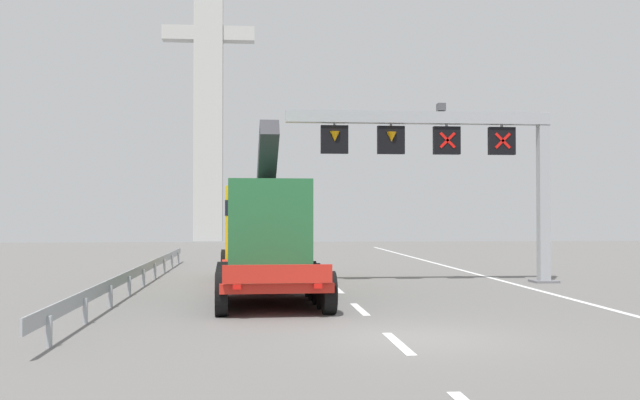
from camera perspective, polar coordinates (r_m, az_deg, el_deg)
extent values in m
plane|color=slate|center=(15.80, 7.12, -10.31)|extent=(112.00, 112.00, 0.00)
cube|color=silver|center=(15.11, 5.92, -10.71)|extent=(0.20, 2.60, 0.01)
cube|color=silver|center=(20.37, 3.01, -8.23)|extent=(0.20, 2.60, 0.01)
cube|color=silver|center=(25.68, 1.32, -6.76)|extent=(0.20, 2.60, 0.01)
cube|color=silver|center=(31.02, 0.21, -5.80)|extent=(0.20, 2.60, 0.01)
cube|color=silver|center=(36.37, -0.57, -5.11)|extent=(0.20, 2.60, 0.01)
cube|color=silver|center=(41.73, -1.15, -4.61)|extent=(0.20, 2.60, 0.01)
cube|color=silver|center=(47.10, -1.59, -4.21)|extent=(0.20, 2.60, 0.01)
cube|color=silver|center=(52.47, -1.95, -3.90)|extent=(0.20, 2.60, 0.01)
cube|color=silver|center=(28.96, 14.17, -6.10)|extent=(0.20, 63.00, 0.01)
cube|color=#9EA0A5|center=(29.53, 16.51, 0.20)|extent=(0.40, 0.40, 6.38)
cube|color=slate|center=(29.62, 16.54, -5.90)|extent=(0.90, 0.90, 0.08)
cube|color=#9EA0A5|center=(28.36, 7.47, 6.17)|extent=(9.89, 0.44, 0.44)
cube|color=#4C4C51|center=(28.60, 9.12, 6.92)|extent=(0.28, 0.40, 0.28)
cube|color=black|center=(29.10, 13.55, 4.35)|extent=(1.00, 0.24, 1.03)
cube|color=#9EA0A5|center=(29.16, 13.54, 5.46)|extent=(0.08, 0.08, 0.16)
cube|color=red|center=(28.98, 13.63, 4.37)|extent=(0.61, 0.02, 0.61)
cube|color=red|center=(28.98, 13.63, 4.37)|extent=(0.61, 0.02, 0.61)
cube|color=black|center=(28.51, 9.54, 4.45)|extent=(1.00, 0.24, 1.03)
cube|color=#9EA0A5|center=(28.57, 9.53, 5.58)|extent=(0.08, 0.08, 0.16)
cube|color=red|center=(28.38, 9.60, 4.47)|extent=(0.61, 0.02, 0.61)
cube|color=red|center=(28.38, 9.60, 4.47)|extent=(0.61, 0.02, 0.61)
cube|color=black|center=(28.05, 5.37, 4.53)|extent=(1.00, 0.24, 1.03)
cube|color=#9EA0A5|center=(28.12, 5.37, 5.68)|extent=(0.08, 0.08, 0.16)
cone|color=orange|center=(27.94, 5.42, 4.76)|extent=(0.36, 0.36, 0.36)
cube|color=black|center=(27.75, 1.10, 4.58)|extent=(1.00, 0.24, 1.03)
cube|color=#9EA0A5|center=(27.81, 1.09, 5.75)|extent=(0.08, 0.08, 0.16)
cone|color=orange|center=(27.63, 1.12, 4.82)|extent=(0.36, 0.36, 0.36)
cube|color=red|center=(23.61, -4.07, -5.49)|extent=(3.15, 10.49, 0.24)
cube|color=red|center=(18.33, -3.22, -5.58)|extent=(2.66, 0.17, 0.44)
cylinder|color=black|center=(19.12, -7.45, -7.05)|extent=(0.36, 1.11, 1.10)
cylinder|color=black|center=(19.29, 0.66, -7.01)|extent=(0.36, 1.11, 1.10)
cylinder|color=black|center=(20.16, -7.42, -6.74)|extent=(0.36, 1.11, 1.10)
cylinder|color=black|center=(20.32, 0.27, -6.71)|extent=(0.36, 1.11, 1.10)
cylinder|color=black|center=(21.21, -7.40, -6.47)|extent=(0.36, 1.11, 1.10)
cylinder|color=black|center=(21.36, -0.09, -6.44)|extent=(0.36, 1.11, 1.10)
cylinder|color=black|center=(22.25, -7.38, -6.22)|extent=(0.36, 1.11, 1.10)
cylinder|color=black|center=(22.40, -0.42, -6.19)|extent=(0.36, 1.11, 1.10)
cylinder|color=black|center=(23.30, -7.36, -5.99)|extent=(0.36, 1.11, 1.10)
cylinder|color=black|center=(23.44, -0.71, -5.97)|extent=(0.36, 1.11, 1.10)
cube|color=gold|center=(30.64, -4.74, -1.93)|extent=(2.68, 3.29, 3.10)
cube|color=black|center=(30.64, -4.74, -0.63)|extent=(2.71, 3.31, 0.60)
cylinder|color=black|center=(31.56, -7.15, -4.72)|extent=(0.38, 1.11, 1.10)
cylinder|color=black|center=(31.65, -2.47, -4.72)|extent=(0.38, 1.11, 1.10)
cylinder|color=black|center=(29.56, -7.17, -4.96)|extent=(0.38, 1.11, 1.10)
cylinder|color=black|center=(29.66, -2.16, -4.96)|extent=(0.38, 1.11, 1.10)
cube|color=#236638|center=(23.95, -4.11, -1.91)|extent=(2.57, 5.80, 2.70)
cube|color=#2D2D33|center=(23.15, -4.00, 2.89)|extent=(0.66, 2.96, 2.29)
cube|color=red|center=(18.28, -6.30, -6.54)|extent=(0.20, 0.07, 0.12)
cube|color=red|center=(18.41, -0.14, -6.51)|extent=(0.20, 0.07, 0.12)
cube|color=#999EA3|center=(27.54, -13.29, -5.12)|extent=(0.04, 27.88, 0.32)
cube|color=#999EA3|center=(15.46, -19.76, -9.33)|extent=(0.10, 0.10, 0.60)
cube|color=#999EA3|center=(18.44, -17.29, -8.00)|extent=(0.10, 0.10, 0.60)
cube|color=#999EA3|center=(21.46, -15.52, -7.04)|extent=(0.10, 0.10, 0.60)
cube|color=#999EA3|center=(24.50, -14.20, -6.31)|extent=(0.10, 0.10, 0.60)
cube|color=#999EA3|center=(27.55, -13.17, -5.74)|extent=(0.10, 0.10, 0.60)
cube|color=#999EA3|center=(30.61, -12.34, -5.28)|extent=(0.10, 0.10, 0.60)
cube|color=#999EA3|center=(33.68, -11.67, -4.91)|extent=(0.10, 0.10, 0.60)
cube|color=#999EA3|center=(36.75, -11.11, -4.59)|extent=(0.10, 0.10, 0.60)
cube|color=#999EA3|center=(39.83, -10.64, -4.33)|extent=(0.10, 0.10, 0.60)
cube|color=#B7B7B2|center=(76.19, -8.41, 9.38)|extent=(2.80, 2.00, 32.88)
cube|color=#B7B7B2|center=(77.01, -8.40, 12.27)|extent=(9.00, 1.60, 1.40)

